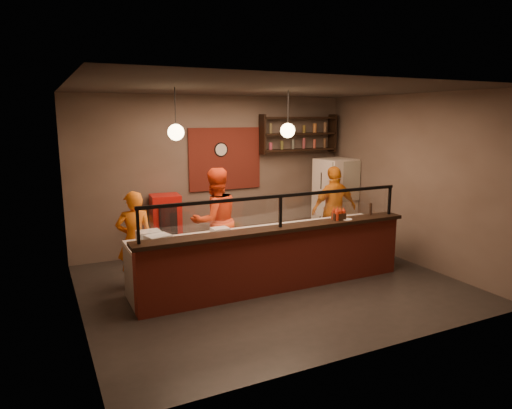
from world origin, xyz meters
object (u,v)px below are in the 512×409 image
fridge (335,200)px  condiment_caddy (339,216)px  pizza_dough (287,228)px  wall_clock (221,150)px  cook_left (135,240)px  red_cooler (166,227)px  pepper_mill (371,209)px  cook_mid (215,221)px  cook_right (334,210)px

fridge → condiment_caddy: 2.57m
pizza_dough → fridge: bearing=37.2°
wall_clock → cook_left: size_ratio=0.19×
red_cooler → pepper_mill: 3.91m
fridge → cook_mid: bearing=-173.3°
wall_clock → cook_right: 2.66m
fridge → pepper_mill: size_ratio=8.71×
pepper_mill → fridge: bearing=70.5°
fridge → pizza_dough: size_ratio=3.45×
cook_left → fridge: bearing=-163.1°
condiment_caddy → red_cooler: bearing=134.1°
red_cooler → pepper_mill: red_cooler is taller
condiment_caddy → fridge: bearing=55.4°
cook_right → condiment_caddy: size_ratio=8.66×
cook_mid → fridge: 3.29m
cook_mid → cook_right: bearing=174.8°
condiment_caddy → cook_right: bearing=56.8°
cook_right → cook_mid: bearing=2.4°
wall_clock → pepper_mill: 3.34m
cook_mid → pizza_dough: (0.97, -0.88, -0.04)m
cook_mid → red_cooler: (-0.60, 1.12, -0.30)m
pepper_mill → condiment_caddy: bearing=-175.8°
cook_left → cook_right: (4.10, 0.22, 0.09)m
cook_left → cook_right: bearing=-171.5°
wall_clock → pizza_dough: 2.61m
cook_right → fridge: fridge is taller
fridge → pepper_mill: bearing=-117.1°
pizza_dough → pepper_mill: bearing=-13.8°
pepper_mill → cook_left: bearing=164.2°
wall_clock → cook_left: wall_clock is taller
wall_clock → cook_right: wall_clock is taller
pepper_mill → wall_clock: bearing=123.5°
wall_clock → fridge: (2.50, -0.62, -1.17)m
cook_right → red_cooler: bearing=-17.1°
cook_left → fridge: (4.65, 0.95, 0.12)m
pepper_mill → pizza_dough: bearing=166.2°
fridge → pepper_mill: fridge is taller
cook_left → condiment_caddy: 3.41m
cook_mid → red_cooler: bearing=-68.7°
pizza_dough → condiment_caddy: size_ratio=2.61×
cook_right → wall_clock: bearing=-34.0°
cook_mid → cook_right: cook_mid is taller
pizza_dough → pepper_mill: pepper_mill is taller
cook_mid → pepper_mill: bearing=146.2°
cook_right → pepper_mill: (-0.18, -1.33, 0.27)m
cook_right → pizza_dough: cook_right is taller
wall_clock → condiment_caddy: (1.05, -2.73, -0.98)m
wall_clock → fridge: wall_clock is taller
fridge → red_cooler: size_ratio=1.44×
cook_mid → pizza_dough: cook_mid is taller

